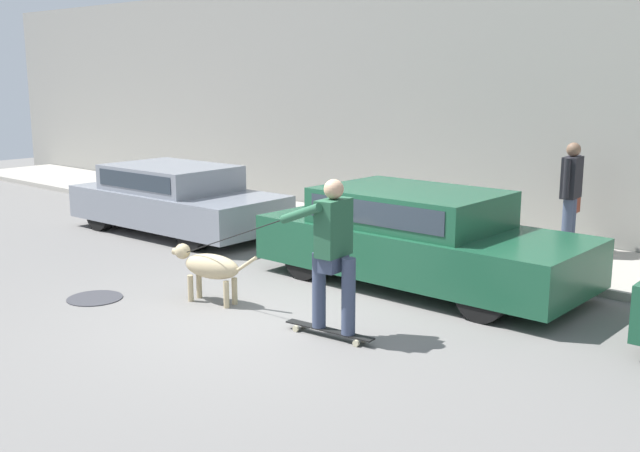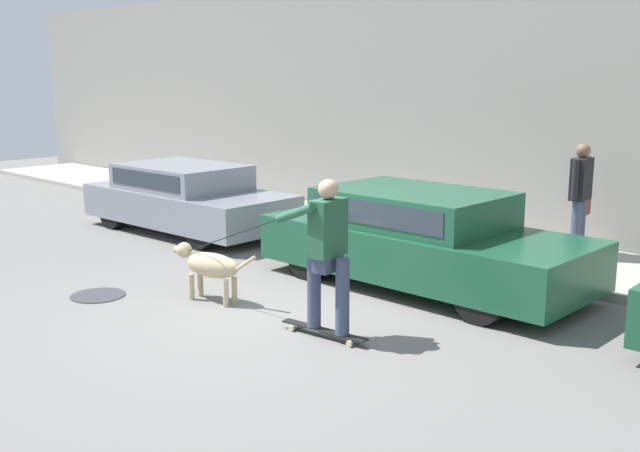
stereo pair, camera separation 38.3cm
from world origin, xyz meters
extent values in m
plane|color=slate|center=(0.00, 0.00, 0.00)|extent=(36.00, 36.00, 0.00)
cube|color=gray|center=(0.00, 5.86, 2.27)|extent=(32.00, 0.30, 4.54)
cube|color=#A39E93|center=(0.00, 4.54, 0.06)|extent=(30.00, 2.30, 0.11)
cylinder|color=black|center=(-3.42, 3.13, 0.31)|extent=(0.62, 0.22, 0.62)
cylinder|color=black|center=(-3.37, 1.62, 0.31)|extent=(0.62, 0.22, 0.62)
cylinder|color=black|center=(-5.91, 3.06, 0.31)|extent=(0.62, 0.22, 0.62)
cylinder|color=black|center=(-5.87, 1.55, 0.31)|extent=(0.62, 0.22, 0.62)
cube|color=gray|center=(-4.64, 2.34, 0.47)|extent=(4.08, 1.87, 0.58)
cube|color=gray|center=(-4.81, 2.33, 0.98)|extent=(2.23, 1.64, 0.43)
cube|color=#28333D|center=(-4.78, 1.54, 1.00)|extent=(1.93, 0.07, 0.28)
cylinder|color=black|center=(1.85, 3.12, 0.32)|extent=(0.64, 0.20, 0.64)
cylinder|color=black|center=(1.85, 1.55, 0.32)|extent=(0.64, 0.20, 0.64)
cylinder|color=black|center=(-0.88, 3.12, 0.32)|extent=(0.64, 0.20, 0.64)
cylinder|color=black|center=(-0.88, 1.56, 0.32)|extent=(0.64, 0.20, 0.64)
cube|color=#194C33|center=(0.48, 2.34, 0.50)|extent=(4.41, 1.82, 0.62)
cube|color=#194C33|center=(0.31, 2.34, 1.05)|extent=(2.35, 1.63, 0.47)
cube|color=#28333D|center=(0.31, 1.52, 1.07)|extent=(2.06, 0.02, 0.30)
cylinder|color=tan|center=(-1.26, -0.14, 0.17)|extent=(0.07, 0.07, 0.33)
cylinder|color=tan|center=(-1.30, 0.02, 0.17)|extent=(0.07, 0.07, 0.33)
cylinder|color=tan|center=(-0.73, -0.03, 0.17)|extent=(0.07, 0.07, 0.33)
cylinder|color=tan|center=(-0.76, 0.14, 0.17)|extent=(0.07, 0.07, 0.33)
ellipsoid|color=tan|center=(-1.01, 0.00, 0.46)|extent=(0.83, 0.46, 0.31)
sphere|color=tan|center=(-1.45, -0.09, 0.60)|extent=(0.20, 0.20, 0.20)
cylinder|color=tan|center=(-1.54, -0.11, 0.58)|extent=(0.12, 0.11, 0.09)
cylinder|color=tan|center=(-0.51, 0.10, 0.55)|extent=(0.32, 0.10, 0.24)
cylinder|color=beige|center=(0.49, -0.10, 0.04)|extent=(0.07, 0.04, 0.07)
cylinder|color=beige|center=(0.47, 0.05, 0.04)|extent=(0.07, 0.04, 0.07)
cylinder|color=beige|center=(1.27, -0.03, 0.04)|extent=(0.07, 0.04, 0.07)
cylinder|color=beige|center=(1.25, 0.12, 0.04)|extent=(0.07, 0.04, 0.07)
cube|color=black|center=(0.87, 0.01, 0.08)|extent=(1.10, 0.23, 0.02)
cylinder|color=#38425B|center=(0.73, 0.00, 0.50)|extent=(0.15, 0.15, 0.82)
cylinder|color=#38425B|center=(1.12, 0.03, 0.50)|extent=(0.15, 0.15, 0.82)
cube|color=#38425B|center=(0.92, 0.01, 0.83)|extent=(0.21, 0.35, 0.16)
cube|color=#235138|center=(0.92, 0.01, 1.21)|extent=(0.25, 0.44, 0.60)
sphere|color=tan|center=(0.92, 0.01, 1.61)|extent=(0.21, 0.21, 0.21)
cylinder|color=#235138|center=(0.90, 0.27, 1.18)|extent=(0.09, 0.09, 0.57)
cylinder|color=#235138|center=(0.68, -0.23, 1.36)|extent=(0.57, 0.13, 0.29)
cylinder|color=black|center=(-0.52, -0.15, 0.92)|extent=(1.88, 0.13, 0.70)
cylinder|color=#3D4760|center=(1.38, 5.05, 0.53)|extent=(0.15, 0.15, 0.85)
cylinder|color=#3D4760|center=(1.40, 4.88, 0.53)|extent=(0.15, 0.15, 0.85)
cube|color=black|center=(1.39, 4.96, 1.27)|extent=(0.26, 0.44, 0.62)
cylinder|color=black|center=(1.36, 5.22, 1.28)|extent=(0.09, 0.09, 0.59)
cylinder|color=black|center=(1.42, 4.71, 1.28)|extent=(0.09, 0.09, 0.59)
sphere|color=brown|center=(1.39, 4.96, 1.68)|extent=(0.21, 0.21, 0.21)
cube|color=brown|center=(1.36, 5.22, 0.84)|extent=(0.13, 0.26, 0.29)
cylinder|color=#38383D|center=(-2.26, -0.87, 0.01)|extent=(0.69, 0.69, 0.01)
camera|label=1|loc=(5.83, -5.81, 2.78)|focal=42.00mm
camera|label=2|loc=(6.11, -5.55, 2.78)|focal=42.00mm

